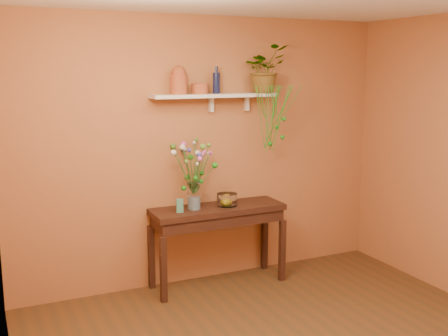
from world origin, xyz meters
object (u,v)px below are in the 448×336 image
Objects in this scene: terracotta_jug at (179,81)px; glass_vase at (194,198)px; sideboard at (218,218)px; blue_bottle at (216,83)px; spider_plant at (264,69)px; bouquet at (192,159)px; glass_bowl at (227,200)px.

glass_vase is (0.10, -0.11, -1.13)m from terracotta_jug.
blue_bottle is (0.04, 0.12, 1.35)m from sideboard.
spider_plant is at bearing -4.84° from blue_bottle.
sideboard is 4.95× the size of terracotta_jug.
blue_bottle reaches higher than bouquet.
glass_vase reaches higher than glass_bowl.
spider_plant is (0.51, -0.04, 0.13)m from blue_bottle.
terracotta_jug is 0.57× the size of spider_plant.
spider_plant reaches higher than sideboard.
bouquet is at bearing -175.27° from spider_plant.
terracotta_jug reaches higher than bouquet.
terracotta_jug is 1.28m from glass_bowl.
blue_bottle is 1.18m from glass_bowl.
glass_vase is at bearing -174.85° from spider_plant.
glass_vase is at bearing -26.08° from bouquet.
sideboard is 5.07× the size of blue_bottle.
glass_vase is 0.51× the size of bouquet.
bouquet reaches higher than glass_vase.
sideboard is 6.58× the size of glass_bowl.
terracotta_jug is at bearing 130.61° from bouquet.
glass_vase is (-0.25, 0.01, 0.23)m from sideboard.
blue_bottle is (0.40, 0.01, -0.02)m from terracotta_jug.
bouquet is 0.57m from glass_bowl.
blue_bottle is 0.53m from spider_plant.
glass_bowl is (0.06, -0.13, -1.17)m from blue_bottle.
sideboard is 1.42m from terracotta_jug.
terracotta_jug reaches higher than sideboard.
blue_bottle is 0.50× the size of bouquet.
blue_bottle reaches higher than glass_vase.
terracotta_jug reaches higher than glass_bowl.
terracotta_jug is 0.76m from bouquet.
blue_bottle reaches higher than sideboard.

